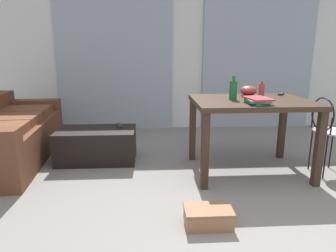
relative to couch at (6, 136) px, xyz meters
name	(u,v)px	position (x,y,z in m)	size (l,w,h in m)	color
ground_plane	(209,173)	(2.35, -0.54, -0.31)	(8.16, 8.16, 0.00)	gray
wall_back	(187,55)	(2.35, 1.56, 0.93)	(6.22, 0.10, 2.48)	silver
curtains	(187,61)	(2.35, 1.48, 0.83)	(4.25, 0.03, 2.28)	#99A3AD
couch	(6,136)	(0.00, 0.00, 0.00)	(1.01, 2.04, 0.74)	brown
coffee_table	(97,145)	(1.08, -0.06, -0.11)	(0.91, 0.55, 0.39)	black
craft_table	(251,110)	(2.78, -0.50, 0.38)	(1.20, 0.92, 0.79)	#382619
wire_chair	(327,126)	(3.56, -0.61, 0.22)	(0.36, 0.37, 0.83)	silver
bottle_near	(261,91)	(2.91, -0.43, 0.57)	(0.06, 0.06, 0.18)	#99332D
bottle_far	(233,90)	(2.58, -0.49, 0.59)	(0.08, 0.08, 0.25)	#195B2D
bowl	(248,91)	(2.84, -0.19, 0.54)	(0.19, 0.19, 0.11)	#9E3833
book_stack	(257,100)	(2.75, -0.76, 0.52)	(0.24, 0.32, 0.06)	#2D7F56
tv_remote_on_table	(281,94)	(3.24, -0.17, 0.50)	(0.04, 0.16, 0.02)	#232326
tv_remote_primary	(119,126)	(1.34, 0.06, 0.09)	(0.04, 0.17, 0.03)	#232326
shoebox	(208,216)	(2.15, -1.53, -0.24)	(0.36, 0.23, 0.14)	#996B47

